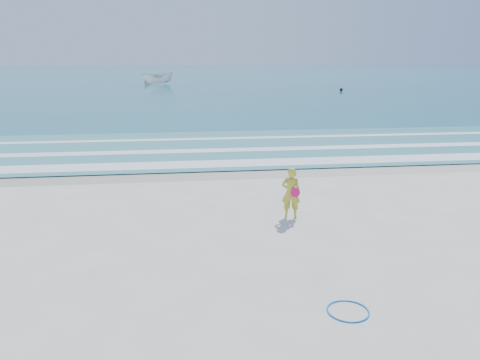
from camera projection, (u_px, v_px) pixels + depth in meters
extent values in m
plane|color=silver|center=(235.00, 273.00, 10.07)|extent=(400.00, 400.00, 0.00)
cube|color=#B2A893|center=(209.00, 172.00, 18.69)|extent=(400.00, 2.40, 0.00)
cube|color=#19727F|center=(184.00, 75.00, 110.68)|extent=(400.00, 190.00, 0.04)
cube|color=#59B7AD|center=(203.00, 148.00, 23.47)|extent=(400.00, 10.00, 0.01)
cube|color=white|center=(207.00, 164.00, 19.92)|extent=(400.00, 1.40, 0.01)
cube|color=white|center=(204.00, 151.00, 22.70)|extent=(400.00, 0.90, 0.01)
cube|color=white|center=(201.00, 139.00, 25.86)|extent=(400.00, 0.60, 0.01)
torus|color=blue|center=(348.00, 311.00, 8.57)|extent=(0.87, 0.87, 0.03)
imported|color=silver|center=(158.00, 78.00, 73.66)|extent=(5.41, 3.63, 1.95)
sphere|color=black|center=(341.00, 89.00, 59.90)|extent=(0.41, 0.41, 0.41)
imported|color=gold|center=(291.00, 193.00, 13.36)|extent=(0.62, 0.49, 1.48)
cylinder|color=#F31562|center=(295.00, 192.00, 13.18)|extent=(0.27, 0.08, 0.27)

